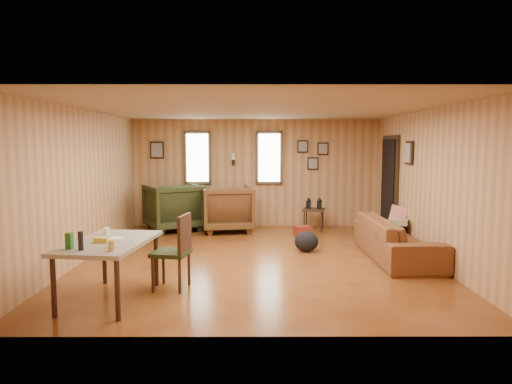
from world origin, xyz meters
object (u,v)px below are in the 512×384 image
recliner_green (173,205)px  recliner_brown (227,206)px  sofa (397,232)px  end_table (184,211)px  side_table (314,208)px  dining_table (109,246)px

recliner_green → recliner_brown: bearing=145.7°
sofa → end_table: (-3.86, 2.68, -0.05)m
recliner_green → end_table: bearing=-158.8°
recliner_green → side_table: bearing=150.6°
side_table → dining_table: size_ratio=0.48×
recliner_brown → end_table: (-0.97, 0.34, -0.15)m
recliner_brown → dining_table: size_ratio=0.72×
sofa → recliner_brown: bearing=50.4°
sofa → recliner_green: recliner_green is taller
sofa → recliner_green: bearing=58.3°
recliner_brown → end_table: recliner_brown is taller
recliner_brown → dining_table: (-1.14, -4.32, 0.12)m
side_table → dining_table: bearing=-124.2°
side_table → end_table: bearing=174.9°
end_table → dining_table: (-0.17, -4.66, 0.27)m
sofa → end_table: 4.70m
recliner_brown → side_table: bearing=173.2°
sofa → side_table: sofa is taller
recliner_brown → recliner_green: size_ratio=0.97×
recliner_brown → side_table: (1.86, 0.09, -0.05)m
recliner_green → end_table: (0.19, 0.23, -0.17)m
sofa → recliner_brown: size_ratio=2.09×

